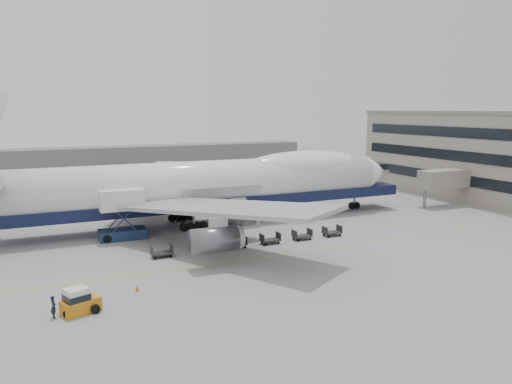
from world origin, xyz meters
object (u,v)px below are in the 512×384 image
catering_truck (122,212)px  ground_worker (54,307)px  airliner (211,184)px  baggage_tug (79,302)px

catering_truck → ground_worker: 23.87m
airliner → baggage_tug: size_ratio=20.81×
ground_worker → baggage_tug: bearing=-94.9°
airliner → baggage_tug: 32.76m
airliner → catering_truck: 13.69m
airliner → ground_worker: (-22.14, -25.47, -4.73)m
baggage_tug → airliner: bearing=31.6°
airliner → catering_truck: bearing=-164.7°
airliner → ground_worker: bearing=-131.0°
airliner → ground_worker: airliner is taller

